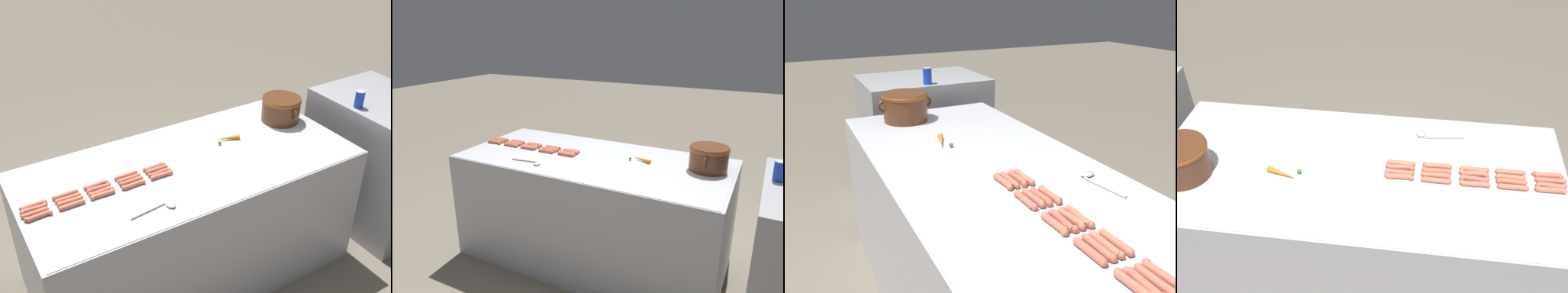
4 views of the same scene
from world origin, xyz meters
The scene contains 26 objects.
ground_plane centered at (0.00, 0.00, 0.00)m, with size 20.00×20.00×0.00m, color #756B5B.
griddle_counter centered at (0.00, 0.00, 0.46)m, with size 1.00×2.15×0.91m.
hot_dog_0 centered at (-0.05, -0.97, 0.93)m, with size 0.03×0.15×0.03m.
hot_dog_1 centered at (-0.05, -0.79, 0.93)m, with size 0.03×0.15×0.03m.
hot_dog_2 centered at (-0.05, -0.60, 0.93)m, with size 0.03×0.15×0.03m.
hot_dog_3 centered at (-0.05, -0.41, 0.93)m, with size 0.03×0.15×0.03m.
hot_dog_4 centered at (-0.04, -0.22, 0.93)m, with size 0.03×0.15×0.03m.
hot_dog_5 centered at (-0.01, -0.98, 0.93)m, with size 0.04×0.15×0.03m.
hot_dog_6 centered at (-0.01, -0.78, 0.93)m, with size 0.03×0.15×0.03m.
hot_dog_7 centered at (-0.01, -0.60, 0.93)m, with size 0.04×0.15×0.03m.
hot_dog_8 centered at (-0.01, -0.41, 0.93)m, with size 0.03×0.15×0.03m.
hot_dog_9 centered at (-0.01, -0.22, 0.93)m, with size 0.03×0.15×0.03m.
hot_dog_10 centered at (0.02, -0.98, 0.93)m, with size 0.03×0.15×0.03m.
hot_dog_11 centered at (0.02, -0.78, 0.93)m, with size 0.03×0.15×0.03m.
hot_dog_12 centered at (0.03, -0.60, 0.93)m, with size 0.04×0.15×0.03m.
hot_dog_13 centered at (0.02, -0.41, 0.93)m, with size 0.03×0.15×0.03m.
hot_dog_14 centered at (0.03, -0.22, 0.93)m, with size 0.04×0.15×0.03m.
hot_dog_15 centered at (0.06, -0.97, 0.93)m, with size 0.04×0.15×0.03m.
hot_dog_16 centered at (0.06, -0.78, 0.93)m, with size 0.03×0.15×0.03m.
hot_dog_17 centered at (0.06, -0.60, 0.93)m, with size 0.03×0.15×0.03m.
hot_dog_18 centered at (0.06, -0.41, 0.93)m, with size 0.03×0.15×0.03m.
hot_dog_19 centered at (0.06, -0.23, 0.93)m, with size 0.03×0.15×0.03m.
bean_pot centered at (-0.15, 0.87, 1.02)m, with size 0.36×0.29×0.18m.
serving_spoon centered at (0.33, -0.36, 0.92)m, with size 0.08×0.27×0.02m.
carrot centered at (-0.10, 0.36, 0.93)m, with size 0.08×0.18×0.03m.
soda_can centered at (0.16, 1.32, 1.10)m, with size 0.07×0.07×0.12m.
Camera 2 is at (2.51, 1.24, 1.91)m, focal length 33.95 mm.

